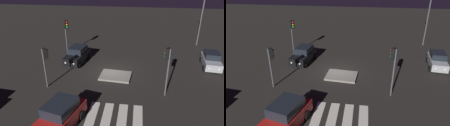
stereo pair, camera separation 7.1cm
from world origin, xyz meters
The scene contains 10 objects.
ground_plane centered at (0.00, 0.00, 0.00)m, with size 80.00×80.00×0.00m, color black.
traffic_island centered at (0.51, -1.09, 0.09)m, with size 3.27×2.57×0.18m.
car_red centered at (-2.43, -8.87, 0.95)m, with size 2.88×4.72×1.94m.
car_black centered at (-4.33, 2.00, 0.89)m, with size 2.41×4.34×1.82m.
car_silver centered at (10.75, 2.55, 0.83)m, with size 2.19×4.04×1.70m.
traffic_light_west centered at (-6.24, 4.20, 3.29)m, with size 0.53×0.54×4.34m.
traffic_light_south centered at (-5.46, -3.75, 2.87)m, with size 0.53×0.54×3.78m.
traffic_light_east centered at (5.05, -3.79, 3.29)m, with size 0.53×0.54×4.34m.
street_lamp centered at (10.98, 9.75, 5.52)m, with size 0.56×0.56×8.18m.
crosswalk_near centered at (0.00, -7.30, 0.01)m, with size 6.45×3.20×0.02m.
Camera 1 is at (2.54, -19.40, 10.13)m, focal length 32.88 mm.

